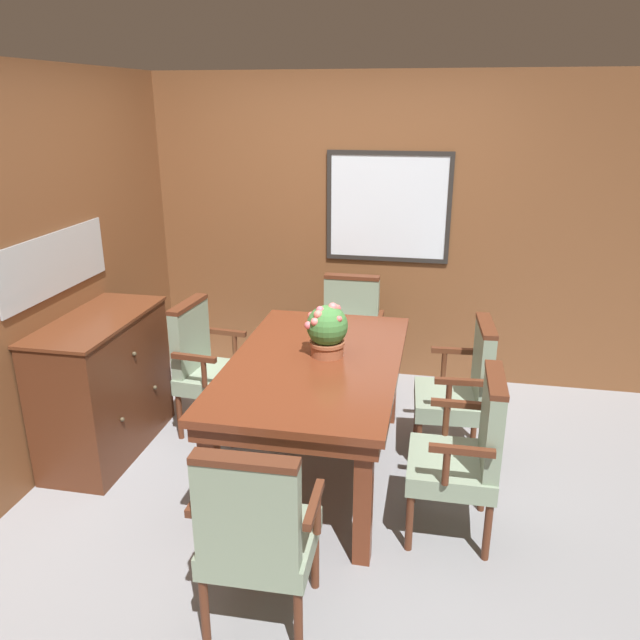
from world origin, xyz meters
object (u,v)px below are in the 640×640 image
(chair_head_far, at_px, (349,332))
(potted_plant, at_px, (327,330))
(chair_left_far, at_px, (207,363))
(chair_head_near, at_px, (256,531))
(sideboard_cabinet, at_px, (104,385))
(chair_right_near, at_px, (466,450))
(dining_table, at_px, (315,375))
(chair_right_far, at_px, (463,386))

(chair_head_far, xyz_separation_m, potted_plant, (0.03, -1.12, 0.43))
(chair_left_far, bearing_deg, chair_head_far, -42.40)
(chair_head_near, distance_m, sideboard_cabinet, 1.89)
(chair_head_far, distance_m, sideboard_cabinet, 1.88)
(chair_left_far, height_order, chair_head_far, same)
(chair_right_near, distance_m, sideboard_cabinet, 2.35)
(dining_table, height_order, chair_right_near, chair_right_near)
(potted_plant, bearing_deg, chair_left_far, 160.40)
(chair_right_near, bearing_deg, chair_right_far, 179.99)
(dining_table, height_order, chair_head_far, chair_head_far)
(chair_left_far, relative_size, sideboard_cabinet, 0.89)
(chair_right_near, distance_m, chair_head_far, 1.84)
(chair_left_far, bearing_deg, chair_right_far, -85.75)
(chair_left_far, xyz_separation_m, sideboard_cabinet, (-0.55, -0.41, -0.04))
(sideboard_cabinet, bearing_deg, chair_head_near, -41.68)
(chair_right_near, bearing_deg, chair_head_near, -47.20)
(chair_left_far, distance_m, chair_right_near, 1.94)
(dining_table, bearing_deg, chair_right_far, 22.79)
(dining_table, relative_size, chair_right_far, 1.84)
(chair_right_far, distance_m, sideboard_cabinet, 2.33)
(chair_left_far, relative_size, chair_right_near, 1.00)
(chair_right_near, xyz_separation_m, potted_plant, (-0.84, 0.50, 0.43))
(chair_right_near, bearing_deg, potted_plant, -121.25)
(chair_right_far, xyz_separation_m, chair_right_near, (0.01, -0.79, 0.00))
(potted_plant, bearing_deg, chair_right_near, -30.87)
(dining_table, distance_m, chair_head_far, 1.22)
(chair_left_far, distance_m, chair_head_near, 1.87)
(chair_left_far, height_order, chair_head_near, same)
(chair_head_far, bearing_deg, chair_left_far, -137.74)
(chair_right_far, bearing_deg, chair_right_near, -3.45)
(chair_right_far, height_order, chair_right_near, same)
(dining_table, height_order, potted_plant, potted_plant)
(chair_right_far, xyz_separation_m, chair_head_far, (-0.86, 0.84, 0.00))
(dining_table, relative_size, chair_right_near, 1.84)
(chair_right_far, distance_m, chair_left_far, 1.75)
(chair_right_near, bearing_deg, chair_left_far, -115.63)
(chair_right_far, xyz_separation_m, chair_left_far, (-1.75, 0.04, 0.00))
(chair_head_far, bearing_deg, potted_plant, -88.22)
(chair_right_far, xyz_separation_m, chair_head_near, (-0.89, -1.63, 0.00))
(sideboard_cabinet, bearing_deg, chair_right_far, 9.10)
(dining_table, bearing_deg, chair_left_far, 154.43)
(chair_right_far, relative_size, potted_plant, 2.81)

